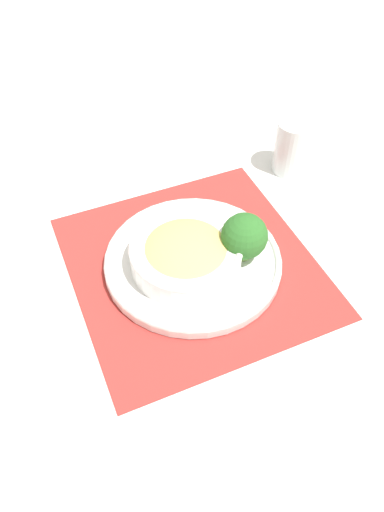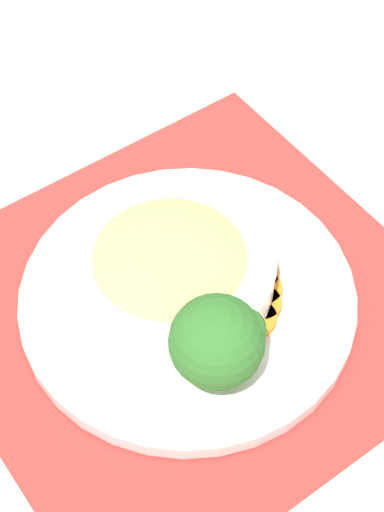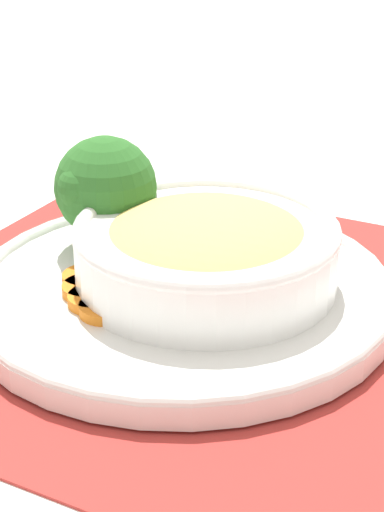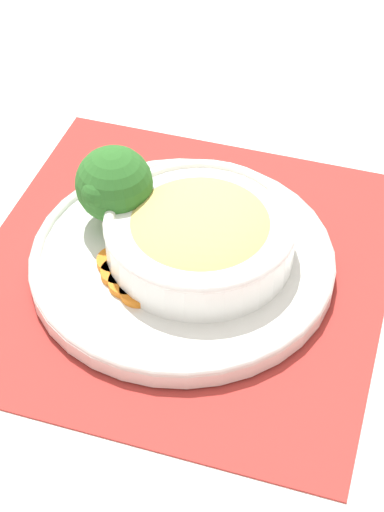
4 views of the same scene
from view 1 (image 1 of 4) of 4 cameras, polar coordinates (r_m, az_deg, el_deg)
The scene contains 10 objects.
ground_plane at distance 0.85m, azimuth 0.10°, elevation -1.17°, with size 4.00×4.00×0.00m, color white.
placemat at distance 0.85m, azimuth 0.10°, elevation -1.08°, with size 0.46×0.45×0.00m.
plate at distance 0.84m, azimuth 0.10°, elevation -0.49°, with size 0.30×0.30×0.02m.
bowl at distance 0.80m, azimuth -0.70°, elevation 0.33°, with size 0.18×0.18×0.05m.
broccoli_floret at distance 0.81m, azimuth 6.01°, elevation 2.30°, with size 0.08×0.08×0.09m.
carrot_slice_near at distance 0.87m, azimuth 2.80°, elevation 2.38°, with size 0.04×0.04×0.01m.
carrot_slice_middle at distance 0.87m, azimuth 1.90°, elevation 2.78°, with size 0.04×0.04×0.01m.
carrot_slice_far at distance 0.88m, azimuth 0.92°, elevation 3.00°, with size 0.04×0.04×0.01m.
carrot_slice_extra at distance 0.88m, azimuth -0.11°, elevation 3.06°, with size 0.04×0.04×0.01m.
water_glass at distance 1.03m, azimuth 11.42°, elevation 11.86°, with size 0.07×0.07×0.11m.
Camera 1 is at (0.47, -0.29, 0.64)m, focal length 35.00 mm.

